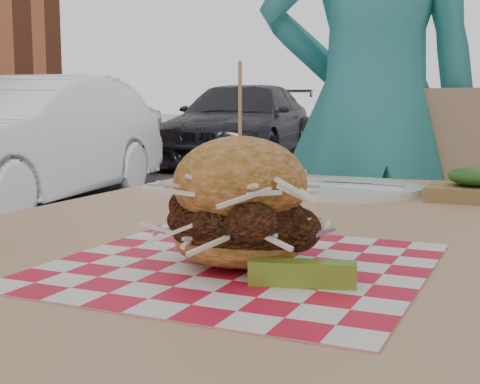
{
  "coord_description": "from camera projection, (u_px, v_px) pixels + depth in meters",
  "views": [
    {
      "loc": [
        0.43,
        -0.81,
        0.91
      ],
      "look_at": [
        0.16,
        -0.21,
        0.82
      ],
      "focal_mm": 50.0,
      "sensor_mm": 36.0,
      "label": 1
    }
  ],
  "objects": [
    {
      "name": "car_dark",
      "position": [
        242.0,
        124.0,
        9.83
      ],
      "size": [
        2.13,
        4.17,
        1.16
      ],
      "primitive_type": "imported",
      "rotation": [
        0.0,
        0.0,
        0.13
      ],
      "color": "black",
      "rests_on": "ground"
    },
    {
      "name": "paper_liner",
      "position": [
        240.0,
        265.0,
        0.67
      ],
      "size": [
        0.36,
        0.36,
        0.0
      ],
      "primitive_type": "cube",
      "color": "red",
      "rests_on": "patio_table"
    },
    {
      "name": "kraft_tray",
      "position": [
        475.0,
        187.0,
        1.11
      ],
      "size": [
        0.15,
        0.12,
        0.06
      ],
      "color": "olive",
      "rests_on": "patio_table"
    },
    {
      "name": "diner",
      "position": [
        372.0,
        114.0,
        1.89
      ],
      "size": [
        0.76,
        0.64,
        1.76
      ],
      "primitive_type": "imported",
      "rotation": [
        0.0,
        0.0,
        3.55
      ],
      "color": "teal",
      "rests_on": "ground"
    },
    {
      "name": "pickle_spear",
      "position": [
        302.0,
        273.0,
        0.59
      ],
      "size": [
        0.1,
        0.05,
        0.02
      ],
      "primitive_type": "cube",
      "rotation": [
        0.0,
        0.0,
        0.27
      ],
      "color": "olive",
      "rests_on": "paper_liner"
    },
    {
      "name": "car_white",
      "position": [
        22.0,
        142.0,
        5.68
      ],
      "size": [
        1.75,
        3.6,
        1.14
      ],
      "primitive_type": "imported",
      "rotation": [
        0.0,
        0.0,
        0.16
      ],
      "color": "silver",
      "rests_on": "ground"
    },
    {
      "name": "patio_chair",
      "position": [
        403.0,
        235.0,
        1.82
      ],
      "size": [
        0.47,
        0.48,
        0.95
      ],
      "rotation": [
        0.0,
        0.0,
        0.12
      ],
      "color": "tan",
      "rests_on": "ground"
    },
    {
      "name": "sandwich",
      "position": [
        240.0,
        209.0,
        0.66
      ],
      "size": [
        0.18,
        0.18,
        0.2
      ],
      "color": "#C97438",
      "rests_on": "paper_liner"
    },
    {
      "name": "patio_table",
      "position": [
        278.0,
        281.0,
        0.91
      ],
      "size": [
        0.8,
        1.2,
        0.75
      ],
      "color": "tan",
      "rests_on": "ground"
    },
    {
      "name": "place_setting",
      "position": [
        346.0,
        189.0,
        1.21
      ],
      "size": [
        0.27,
        0.27,
        0.02
      ],
      "color": "white",
      "rests_on": "patio_table"
    }
  ]
}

